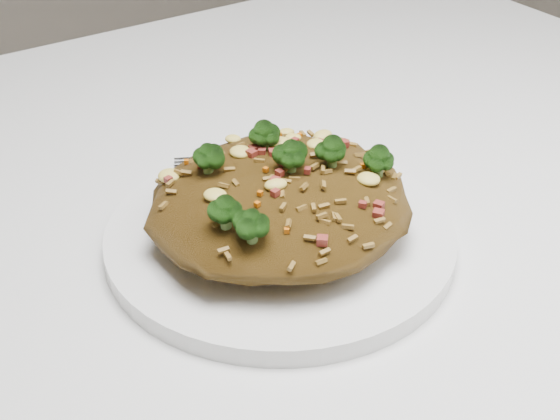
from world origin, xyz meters
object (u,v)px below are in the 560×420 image
object	(u,v)px
dining_table	(170,334)
fried_rice	(280,192)
fork	(286,160)
plate	(280,236)

from	to	relation	value
dining_table	fried_rice	world-z (taller)	fried_rice
dining_table	fork	size ratio (longest dim) A/B	8.02
plate	fried_rice	world-z (taller)	fried_rice
fried_rice	plate	bearing A→B (deg)	56.41
fried_rice	fork	bearing A→B (deg)	53.24
dining_table	plate	bearing A→B (deg)	-36.46
dining_table	fork	xyz separation A→B (m)	(0.12, 0.02, 0.11)
dining_table	fork	bearing A→B (deg)	10.31
plate	fork	world-z (taller)	fork
dining_table	fork	distance (m)	0.17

